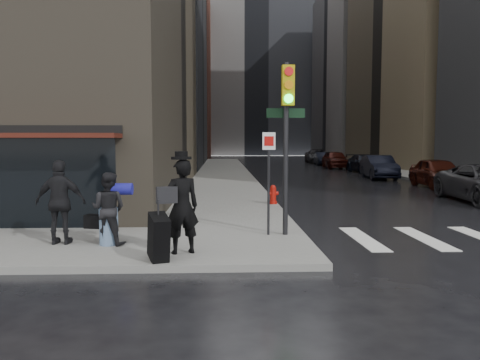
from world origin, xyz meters
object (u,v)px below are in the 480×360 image
object	(u,v)px
man_greycoat	(61,202)
fire_hydrant	(273,195)
traffic_light	(285,124)
parked_car_6	(317,156)
man_jeans	(108,208)
parked_car_3	(365,164)
parked_car_4	(335,159)
man_overcoat	(177,211)
parked_car_5	(323,159)
parked_car_2	(379,167)
parked_car_1	(438,173)

from	to	relation	value
man_greycoat	fire_hydrant	world-z (taller)	man_greycoat
traffic_light	parked_car_6	bearing A→B (deg)	75.59
man_jeans	traffic_light	bearing A→B (deg)	-156.51
traffic_light	parked_car_6	world-z (taller)	traffic_light
parked_car_3	parked_car_4	size ratio (longest dim) A/B	1.03
man_overcoat	man_jeans	xyz separation A→B (m)	(-1.66, 1.03, -0.09)
parked_car_5	parked_car_6	distance (m)	6.17
parked_car_2	parked_car_4	distance (m)	12.26
parked_car_5	parked_car_6	size ratio (longest dim) A/B	0.73
man_jeans	parked_car_6	size ratio (longest dim) A/B	0.29
traffic_light	parked_car_3	bearing A→B (deg)	66.92
fire_hydrant	parked_car_1	world-z (taller)	parked_car_1
parked_car_2	parked_car_6	world-z (taller)	parked_car_6
man_overcoat	traffic_light	distance (m)	3.65
man_overcoat	parked_car_2	bearing A→B (deg)	-138.06
man_overcoat	traffic_light	xyz separation A→B (m)	(2.49, 1.93, 1.85)
man_greycoat	parked_car_2	xyz separation A→B (m)	(14.23, 20.17, -0.33)
man_jeans	traffic_light	distance (m)	4.66
traffic_light	fire_hydrant	size ratio (longest dim) A/B	6.01
parked_car_3	man_overcoat	bearing A→B (deg)	-116.19
man_overcoat	fire_hydrant	bearing A→B (deg)	-129.70
man_jeans	man_greycoat	size ratio (longest dim) A/B	0.86
man_greycoat	parked_car_5	xyz separation A→B (m)	(14.40, 38.56, -0.44)
parked_car_2	man_overcoat	bearing A→B (deg)	-113.03
traffic_light	parked_car_3	xyz separation A→B (m)	(9.96, 25.51, -2.19)
man_jeans	parked_car_1	world-z (taller)	man_jeans
parked_car_2	parked_car_6	size ratio (longest dim) A/B	0.84
man_jeans	parked_car_2	size ratio (longest dim) A/B	0.35
man_jeans	parked_car_6	world-z (taller)	man_jeans
parked_car_2	parked_car_4	world-z (taller)	parked_car_4
traffic_light	parked_car_5	distance (m)	38.92
man_overcoat	fire_hydrant	xyz separation A→B (m)	(2.85, 7.87, -0.60)
man_jeans	parked_car_1	size ratio (longest dim) A/B	0.35
parked_car_2	parked_car_6	bearing A→B (deg)	93.20
man_greycoat	man_overcoat	bearing A→B (deg)	159.26
man_overcoat	fire_hydrant	distance (m)	8.39
man_greycoat	traffic_light	distance (m)	5.60
man_jeans	parked_car_5	world-z (taller)	man_jeans
man_greycoat	parked_car_4	bearing A→B (deg)	-112.02
traffic_light	parked_car_5	bearing A→B (deg)	74.63
man_greycoat	parked_car_1	world-z (taller)	man_greycoat
parked_car_1	parked_car_5	world-z (taller)	parked_car_1
parked_car_2	parked_car_3	size ratio (longest dim) A/B	0.95
man_greycoat	parked_car_1	bearing A→B (deg)	-135.88
man_jeans	traffic_light	xyz separation A→B (m)	(4.14, 0.90, 1.93)
man_greycoat	traffic_light	bearing A→B (deg)	-169.73
parked_car_1	parked_car_4	distance (m)	18.42
man_overcoat	parked_car_3	world-z (taller)	man_overcoat
parked_car_1	parked_car_4	bearing A→B (deg)	97.33
man_greycoat	fire_hydrant	bearing A→B (deg)	-128.11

